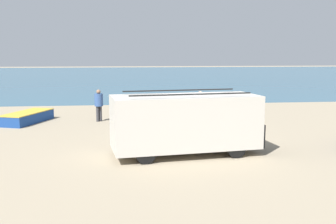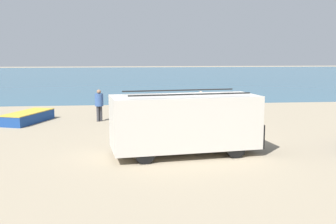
% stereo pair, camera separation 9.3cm
% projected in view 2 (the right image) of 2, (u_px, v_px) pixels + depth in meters
% --- Properties ---
extents(ground_plane, '(200.00, 200.00, 0.00)m').
position_uv_depth(ground_plane, '(189.00, 139.00, 17.15)').
color(ground_plane, gray).
extents(sea_water, '(120.00, 80.00, 0.01)m').
position_uv_depth(sea_water, '(140.00, 75.00, 68.27)').
color(sea_water, '#33607A').
rests_on(sea_water, ground_plane).
extents(parked_van, '(5.63, 2.69, 2.34)m').
position_uv_depth(parked_van, '(185.00, 122.00, 14.39)').
color(parked_van, beige).
rests_on(parked_van, ground_plane).
extents(fishing_rowboat_0, '(2.64, 3.76, 0.51)m').
position_uv_depth(fishing_rowboat_0, '(154.00, 114.00, 22.70)').
color(fishing_rowboat_0, navy).
rests_on(fishing_rowboat_0, ground_plane).
extents(fishing_rowboat_1, '(2.39, 4.10, 0.58)m').
position_uv_depth(fishing_rowboat_1, '(29.00, 117.00, 21.44)').
color(fishing_rowboat_1, navy).
rests_on(fishing_rowboat_1, ground_plane).
extents(fisherman_0, '(0.46, 0.46, 1.76)m').
position_uv_depth(fisherman_0, '(99.00, 102.00, 21.54)').
color(fisherman_0, '#38383D').
rests_on(fisherman_0, ground_plane).
extents(fisherman_1, '(0.42, 0.42, 1.59)m').
position_uv_depth(fisherman_1, '(201.00, 102.00, 22.40)').
color(fisherman_1, navy).
rests_on(fisherman_1, ground_plane).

